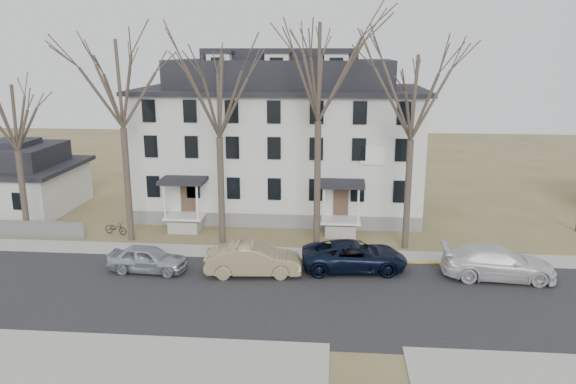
# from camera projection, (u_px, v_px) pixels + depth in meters

# --- Properties ---
(ground) EXTENTS (120.00, 120.00, 0.00)m
(ground) POSITION_uv_depth(u_px,v_px,m) (287.00, 316.00, 25.98)
(ground) COLOR olive
(ground) RESTS_ON ground
(main_road) EXTENTS (120.00, 10.00, 0.04)m
(main_road) POSITION_uv_depth(u_px,v_px,m) (291.00, 297.00, 27.91)
(main_road) COLOR #27272A
(main_road) RESTS_ON ground
(far_sidewalk) EXTENTS (120.00, 2.00, 0.08)m
(far_sidewalk) POSITION_uv_depth(u_px,v_px,m) (299.00, 255.00, 33.70)
(far_sidewalk) COLOR #A09F97
(far_sidewalk) RESTS_ON ground
(near_sidewalk_left) EXTENTS (20.00, 5.00, 0.08)m
(near_sidewalk_left) POSITION_uv_depth(u_px,v_px,m) (71.00, 367.00, 21.81)
(near_sidewalk_left) COLOR #A09F97
(near_sidewalk_left) RESTS_ON ground
(yellow_curb) EXTENTS (14.00, 0.25, 0.06)m
(yellow_curb) POSITION_uv_depth(u_px,v_px,m) (384.00, 263.00, 32.42)
(yellow_curb) COLOR gold
(yellow_curb) RESTS_ON ground
(boarding_house) EXTENTS (20.80, 12.36, 12.05)m
(boarding_house) POSITION_uv_depth(u_px,v_px,m) (281.00, 140.00, 42.15)
(boarding_house) COLOR slate
(boarding_house) RESTS_ON ground
(small_house) EXTENTS (8.70, 8.70, 5.00)m
(small_house) POSITION_uv_depth(u_px,v_px,m) (18.00, 181.00, 42.69)
(small_house) COLOR silver
(small_house) RESTS_ON ground
(tree_far_left) EXTENTS (8.40, 8.40, 13.72)m
(tree_far_left) POSITION_uv_depth(u_px,v_px,m) (120.00, 77.00, 33.80)
(tree_far_left) COLOR #473B31
(tree_far_left) RESTS_ON ground
(tree_mid_left) EXTENTS (7.80, 7.80, 12.74)m
(tree_mid_left) POSITION_uv_depth(u_px,v_px,m) (218.00, 90.00, 33.48)
(tree_mid_left) COLOR #473B31
(tree_mid_left) RESTS_ON ground
(tree_center) EXTENTS (9.00, 9.00, 14.70)m
(tree_center) POSITION_uv_depth(u_px,v_px,m) (319.00, 65.00, 32.62)
(tree_center) COLOR #473B31
(tree_center) RESTS_ON ground
(tree_mid_right) EXTENTS (7.80, 7.80, 12.74)m
(tree_mid_right) POSITION_uv_depth(u_px,v_px,m) (413.00, 91.00, 32.53)
(tree_mid_right) COLOR #473B31
(tree_mid_right) RESTS_ON ground
(tree_bungalow) EXTENTS (6.60, 6.60, 10.78)m
(tree_bungalow) POSITION_uv_depth(u_px,v_px,m) (13.00, 113.00, 34.93)
(tree_bungalow) COLOR #473B31
(tree_bungalow) RESTS_ON ground
(car_silver) EXTENTS (4.46, 2.04, 1.48)m
(car_silver) POSITION_uv_depth(u_px,v_px,m) (148.00, 259.00, 30.91)
(car_silver) COLOR #A1A9B4
(car_silver) RESTS_ON ground
(car_tan) EXTENTS (5.34, 2.27, 1.71)m
(car_tan) POSITION_uv_depth(u_px,v_px,m) (253.00, 260.00, 30.47)
(car_tan) COLOR #978A5E
(car_tan) RESTS_ON ground
(car_navy) EXTENTS (6.05, 3.24, 1.62)m
(car_navy) POSITION_uv_depth(u_px,v_px,m) (354.00, 257.00, 31.13)
(car_navy) COLOR black
(car_navy) RESTS_ON ground
(car_white) EXTENTS (6.00, 2.65, 1.71)m
(car_white) POSITION_uv_depth(u_px,v_px,m) (498.00, 264.00, 29.99)
(car_white) COLOR silver
(car_white) RESTS_ON ground
(bicycle_left) EXTENTS (1.78, 1.04, 0.89)m
(bicycle_left) POSITION_uv_depth(u_px,v_px,m) (116.00, 228.00, 37.18)
(bicycle_left) COLOR black
(bicycle_left) RESTS_ON ground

